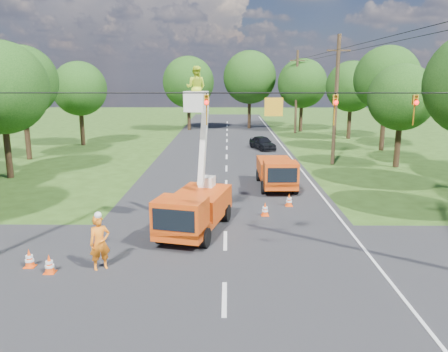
{
  "coord_description": "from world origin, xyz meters",
  "views": [
    {
      "loc": [
        0.1,
        -12.43,
        6.79
      ],
      "look_at": [
        -0.06,
        6.1,
        2.6
      ],
      "focal_mm": 35.0,
      "sensor_mm": 36.0,
      "label": 1
    }
  ],
  "objects_px": {
    "second_truck": "(277,172)",
    "pole_right_far": "(296,92)",
    "distant_car": "(262,143)",
    "pole_right_mid": "(336,100)",
    "traffic_cone_2": "(265,209)",
    "tree_right_c": "(402,98)",
    "tree_left_e": "(22,81)",
    "tree_right_e": "(351,87)",
    "traffic_cone_4": "(49,264)",
    "tree_left_d": "(1,88)",
    "tree_far_c": "(302,83)",
    "bucket_truck": "(195,198)",
    "tree_left_f": "(79,89)",
    "traffic_cone_5": "(29,259)",
    "tree_right_d": "(387,79)",
    "tree_far_a": "(188,82)",
    "tree_far_b": "(250,77)",
    "traffic_cone_3": "(289,200)",
    "ground_worker": "(100,243)"
  },
  "relations": [
    {
      "from": "second_truck",
      "to": "pole_right_far",
      "type": "xyz_separation_m",
      "value": [
        5.35,
        27.82,
        4.06
      ]
    },
    {
      "from": "distant_car",
      "to": "pole_right_mid",
      "type": "xyz_separation_m",
      "value": [
        5.05,
        -7.28,
        4.46
      ]
    },
    {
      "from": "distant_car",
      "to": "traffic_cone_2",
      "type": "bearing_deg",
      "value": -113.37
    },
    {
      "from": "tree_right_c",
      "to": "second_truck",
      "type": "bearing_deg",
      "value": -145.82
    },
    {
      "from": "tree_left_e",
      "to": "tree_right_e",
      "type": "bearing_deg",
      "value": 23.02
    },
    {
      "from": "traffic_cone_4",
      "to": "tree_left_d",
      "type": "xyz_separation_m",
      "value": [
        -8.8,
        15.16,
        5.77
      ]
    },
    {
      "from": "tree_right_c",
      "to": "tree_far_c",
      "type": "distance_m",
      "value": 23.31
    },
    {
      "from": "traffic_cone_2",
      "to": "tree_far_c",
      "type": "xyz_separation_m",
      "value": [
        7.53,
        35.52,
        5.7
      ]
    },
    {
      "from": "tree_right_c",
      "to": "distant_car",
      "type": "bearing_deg",
      "value": 139.67
    },
    {
      "from": "traffic_cone_4",
      "to": "tree_right_e",
      "type": "bearing_deg",
      "value": 60.38
    },
    {
      "from": "bucket_truck",
      "to": "tree_left_e",
      "type": "xyz_separation_m",
      "value": [
        -15.44,
        17.91,
        4.9
      ]
    },
    {
      "from": "traffic_cone_2",
      "to": "tree_right_e",
      "type": "relative_size",
      "value": 0.08
    },
    {
      "from": "pole_right_far",
      "to": "tree_left_f",
      "type": "distance_m",
      "value": 25.36
    },
    {
      "from": "tree_left_d",
      "to": "traffic_cone_2",
      "type": "bearing_deg",
      "value": -26.66
    },
    {
      "from": "tree_left_d",
      "to": "tree_right_c",
      "type": "relative_size",
      "value": 1.18
    },
    {
      "from": "tree_left_e",
      "to": "tree_left_f",
      "type": "height_order",
      "value": "tree_left_e"
    },
    {
      "from": "tree_left_d",
      "to": "tree_right_c",
      "type": "bearing_deg",
      "value": 8.07
    },
    {
      "from": "traffic_cone_5",
      "to": "tree_right_d",
      "type": "relative_size",
      "value": 0.07
    },
    {
      "from": "pole_right_mid",
      "to": "tree_left_f",
      "type": "relative_size",
      "value": 1.19
    },
    {
      "from": "tree_far_a",
      "to": "tree_left_f",
      "type": "bearing_deg",
      "value": -127.01
    },
    {
      "from": "pole_right_far",
      "to": "tree_left_f",
      "type": "bearing_deg",
      "value": -156.77
    },
    {
      "from": "tree_right_d",
      "to": "tree_far_b",
      "type": "xyz_separation_m",
      "value": [
        -11.8,
        18.0,
        0.13
      ]
    },
    {
      "from": "tree_right_d",
      "to": "distant_car",
      "type": "bearing_deg",
      "value": 178.59
    },
    {
      "from": "bucket_truck",
      "to": "second_truck",
      "type": "xyz_separation_m",
      "value": [
        4.51,
        8.09,
        -0.55
      ]
    },
    {
      "from": "tree_far_a",
      "to": "tree_far_b",
      "type": "relative_size",
      "value": 0.92
    },
    {
      "from": "distant_car",
      "to": "tree_far_a",
      "type": "bearing_deg",
      "value": 98.93
    },
    {
      "from": "bucket_truck",
      "to": "traffic_cone_2",
      "type": "relative_size",
      "value": 10.25
    },
    {
      "from": "tree_far_c",
      "to": "pole_right_mid",
      "type": "bearing_deg",
      "value": -92.6
    },
    {
      "from": "second_truck",
      "to": "traffic_cone_3",
      "type": "distance_m",
      "value": 4.06
    },
    {
      "from": "distant_car",
      "to": "tree_far_a",
      "type": "distance_m",
      "value": 18.68
    },
    {
      "from": "tree_right_e",
      "to": "pole_right_far",
      "type": "bearing_deg",
      "value": 136.67
    },
    {
      "from": "traffic_cone_5",
      "to": "tree_left_d",
      "type": "distance_m",
      "value": 17.62
    },
    {
      "from": "bucket_truck",
      "to": "tree_right_c",
      "type": "height_order",
      "value": "tree_right_c"
    },
    {
      "from": "tree_right_d",
      "to": "second_truck",
      "type": "bearing_deg",
      "value": -128.16
    },
    {
      "from": "bucket_truck",
      "to": "tree_right_d",
      "type": "distance_m",
      "value": 28.49
    },
    {
      "from": "pole_right_mid",
      "to": "tree_right_e",
      "type": "distance_m",
      "value": 15.92
    },
    {
      "from": "distant_car",
      "to": "tree_left_f",
      "type": "distance_m",
      "value": 19.12
    },
    {
      "from": "tree_right_e",
      "to": "tree_far_a",
      "type": "xyz_separation_m",
      "value": [
        -18.8,
        8.0,
        0.38
      ]
    },
    {
      "from": "traffic_cone_3",
      "to": "tree_left_d",
      "type": "xyz_separation_m",
      "value": [
        -18.4,
        6.82,
        5.77
      ]
    },
    {
      "from": "traffic_cone_3",
      "to": "tree_left_e",
      "type": "xyz_separation_m",
      "value": [
        -20.2,
        13.82,
        6.13
      ]
    },
    {
      "from": "tree_left_d",
      "to": "tree_right_d",
      "type": "relative_size",
      "value": 0.95
    },
    {
      "from": "tree_right_c",
      "to": "tree_right_e",
      "type": "bearing_deg",
      "value": 87.85
    },
    {
      "from": "tree_right_c",
      "to": "tree_right_d",
      "type": "height_order",
      "value": "tree_right_d"
    },
    {
      "from": "tree_right_d",
      "to": "tree_left_e",
      "type": "bearing_deg",
      "value": -171.01
    },
    {
      "from": "traffic_cone_5",
      "to": "traffic_cone_3",
      "type": "bearing_deg",
      "value": 36.73
    },
    {
      "from": "bucket_truck",
      "to": "traffic_cone_3",
      "type": "relative_size",
      "value": 10.25
    },
    {
      "from": "second_truck",
      "to": "pole_right_far",
      "type": "bearing_deg",
      "value": 77.89
    },
    {
      "from": "second_truck",
      "to": "ground_worker",
      "type": "xyz_separation_m",
      "value": [
        -7.63,
        -11.97,
        -0.02
      ]
    },
    {
      "from": "ground_worker",
      "to": "tree_far_c",
      "type": "xyz_separation_m",
      "value": [
        13.98,
        41.79,
        5.05
      ]
    },
    {
      "from": "traffic_cone_3",
      "to": "tree_right_c",
      "type": "bearing_deg",
      "value": 47.84
    }
  ]
}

